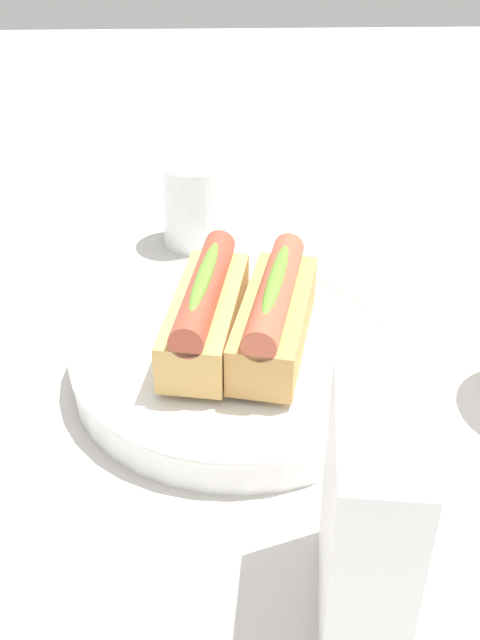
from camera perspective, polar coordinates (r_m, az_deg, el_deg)
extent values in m
plane|color=beige|center=(0.66, -0.17, -2.61)|extent=(2.40, 2.40, 0.00)
cylinder|color=white|center=(0.63, 0.00, -3.10)|extent=(0.27, 0.27, 0.03)
torus|color=white|center=(0.62, 0.00, -2.01)|extent=(0.27, 0.27, 0.01)
cube|color=tan|center=(0.61, -2.59, 0.13)|extent=(0.16, 0.07, 0.04)
cylinder|color=#A84733|center=(0.59, -2.66, 2.37)|extent=(0.15, 0.05, 0.03)
ellipsoid|color=olive|center=(0.58, -2.69, 3.35)|extent=(0.11, 0.03, 0.01)
cube|color=tan|center=(0.60, 2.61, -0.13)|extent=(0.16, 0.08, 0.04)
cylinder|color=#BC563D|center=(0.59, 2.68, 2.13)|extent=(0.15, 0.06, 0.03)
ellipsoid|color=olive|center=(0.58, 2.71, 3.11)|extent=(0.11, 0.04, 0.01)
cylinder|color=white|center=(0.82, -3.49, 8.71)|extent=(0.07, 0.07, 0.09)
cylinder|color=silver|center=(0.82, -3.47, 8.21)|extent=(0.06, 0.06, 0.07)
cube|color=white|center=(0.43, 9.55, -14.67)|extent=(0.11, 0.06, 0.15)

